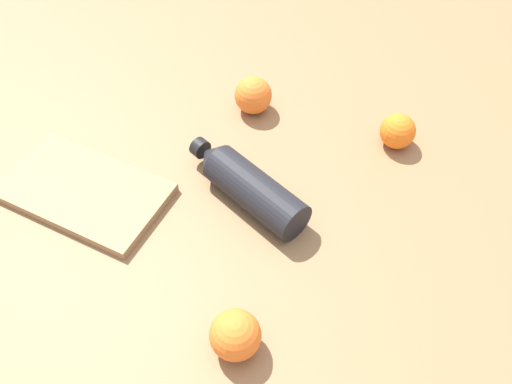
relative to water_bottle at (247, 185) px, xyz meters
The scene contains 6 objects.
ground_plane 0.07m from the water_bottle, 105.71° to the right, with size 2.40×2.40×0.00m, color olive.
water_bottle is the anchor object (origin of this frame).
orange_0 0.29m from the water_bottle, 86.28° to the right, with size 0.08×0.08×0.08m, color orange.
orange_1 0.32m from the water_bottle, 31.90° to the left, with size 0.07×0.07×0.07m, color orange.
orange_2 0.24m from the water_bottle, 94.80° to the left, with size 0.08×0.08×0.08m, color orange.
cutting_board 0.30m from the water_bottle, behind, with size 0.30×0.17×0.02m, color #99724C.
Camera 1 is at (0.11, -0.58, 0.80)m, focal length 39.85 mm.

